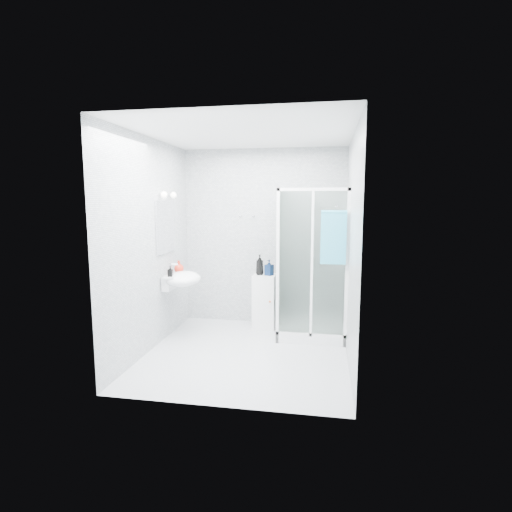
% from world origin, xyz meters
% --- Properties ---
extents(room, '(2.40, 2.60, 2.60)m').
position_xyz_m(room, '(0.00, 0.00, 1.30)').
color(room, silver).
rests_on(room, ground).
extents(shower_enclosure, '(0.90, 0.95, 2.00)m').
position_xyz_m(shower_enclosure, '(0.67, 0.77, 0.45)').
color(shower_enclosure, white).
rests_on(shower_enclosure, ground).
extents(wall_basin, '(0.46, 0.56, 0.35)m').
position_xyz_m(wall_basin, '(-0.99, 0.45, 0.80)').
color(wall_basin, white).
rests_on(wall_basin, ground).
extents(mirror, '(0.02, 0.60, 0.70)m').
position_xyz_m(mirror, '(-1.19, 0.45, 1.50)').
color(mirror, white).
rests_on(mirror, room).
extents(vanity_lights, '(0.10, 0.40, 0.08)m').
position_xyz_m(vanity_lights, '(-1.14, 0.45, 1.92)').
color(vanity_lights, silver).
rests_on(vanity_lights, room).
extents(wall_hooks, '(0.23, 0.06, 0.03)m').
position_xyz_m(wall_hooks, '(-0.25, 1.26, 1.62)').
color(wall_hooks, silver).
rests_on(wall_hooks, room).
extents(storage_cabinet, '(0.33, 0.35, 0.78)m').
position_xyz_m(storage_cabinet, '(0.05, 1.05, 0.39)').
color(storage_cabinet, white).
rests_on(storage_cabinet, ground).
extents(hand_towel, '(0.31, 0.05, 0.66)m').
position_xyz_m(hand_towel, '(1.01, 0.36, 1.41)').
color(hand_towel, '#329CBD').
rests_on(hand_towel, shower_enclosure).
extents(shampoo_bottle_a, '(0.12, 0.12, 0.29)m').
position_xyz_m(shampoo_bottle_a, '(-0.02, 1.04, 0.93)').
color(shampoo_bottle_a, black).
rests_on(shampoo_bottle_a, storage_cabinet).
extents(shampoo_bottle_b, '(0.14, 0.14, 0.22)m').
position_xyz_m(shampoo_bottle_b, '(0.12, 1.03, 0.89)').
color(shampoo_bottle_b, '#0A1C3E').
rests_on(shampoo_bottle_b, storage_cabinet).
extents(soap_dispenser_orange, '(0.17, 0.17, 0.17)m').
position_xyz_m(soap_dispenser_orange, '(-1.07, 0.58, 0.95)').
color(soap_dispenser_orange, red).
rests_on(soap_dispenser_orange, wall_basin).
extents(soap_dispenser_black, '(0.07, 0.07, 0.14)m').
position_xyz_m(soap_dispenser_black, '(-1.07, 0.28, 0.93)').
color(soap_dispenser_black, black).
rests_on(soap_dispenser_black, wall_basin).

